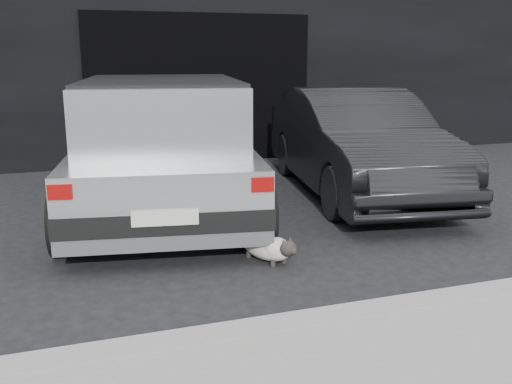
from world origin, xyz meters
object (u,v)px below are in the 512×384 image
object	(u,v)px
silver_hatchback	(163,140)
cat_siamese	(270,248)
cat_white	(213,227)
second_car	(355,142)

from	to	relation	value
silver_hatchback	cat_siamese	bearing A→B (deg)	-63.56
silver_hatchback	cat_white	size ratio (longest dim) A/B	7.30
silver_hatchback	cat_white	xyz separation A→B (m)	(0.26, -1.34, -0.74)
second_car	cat_siamese	size ratio (longest dim) A/B	5.58
silver_hatchback	cat_siamese	size ratio (longest dim) A/B	5.97
second_car	cat_siamese	bearing A→B (deg)	-124.50
silver_hatchback	second_car	world-z (taller)	silver_hatchback
second_car	cat_white	world-z (taller)	second_car
second_car	cat_siamese	xyz separation A→B (m)	(-2.06, -2.18, -0.59)
silver_hatchback	second_car	xyz separation A→B (m)	(2.69, 0.10, -0.17)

